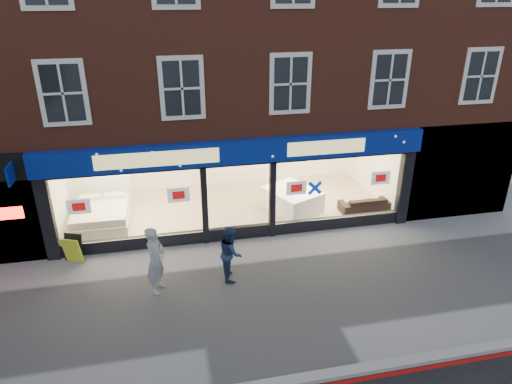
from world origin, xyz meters
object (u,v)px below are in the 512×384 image
object	(u,v)px
display_bed	(102,213)
sofa	(365,204)
mattress_stack	(292,199)
a_board	(73,249)
pedestrian_grey	(156,260)
pedestrian_blue	(231,253)

from	to	relation	value
display_bed	sofa	distance (m)	8.95
sofa	mattress_stack	bearing A→B (deg)	-15.26
mattress_stack	a_board	xyz separation A→B (m)	(-7.04, -1.88, -0.04)
display_bed	sofa	bearing A→B (deg)	-5.09
display_bed	a_board	size ratio (longest dim) A/B	2.68
mattress_stack	a_board	bearing A→B (deg)	-165.07
mattress_stack	pedestrian_grey	bearing A→B (deg)	-141.34
pedestrian_grey	pedestrian_blue	distance (m)	1.97
mattress_stack	a_board	world-z (taller)	a_board
pedestrian_grey	pedestrian_blue	xyz separation A→B (m)	(1.96, 0.19, -0.15)
display_bed	pedestrian_grey	size ratio (longest dim) A/B	1.23
display_bed	sofa	xyz separation A→B (m)	(8.90, -0.94, -0.09)
pedestrian_blue	a_board	bearing A→B (deg)	71.31
sofa	pedestrian_grey	size ratio (longest dim) A/B	0.97
pedestrian_blue	mattress_stack	bearing A→B (deg)	-34.73
display_bed	pedestrian_blue	size ratio (longest dim) A/B	1.47
mattress_stack	sofa	xyz separation A→B (m)	(2.46, -0.68, -0.10)
sofa	a_board	size ratio (longest dim) A/B	2.12
pedestrian_grey	display_bed	bearing A→B (deg)	50.75
display_bed	a_board	world-z (taller)	display_bed
mattress_stack	sofa	distance (m)	2.56
pedestrian_blue	display_bed	bearing A→B (deg)	46.77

